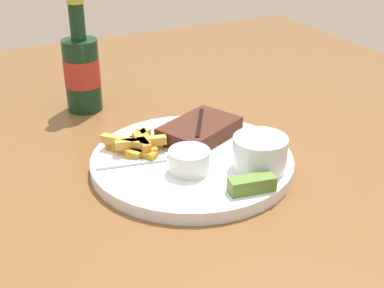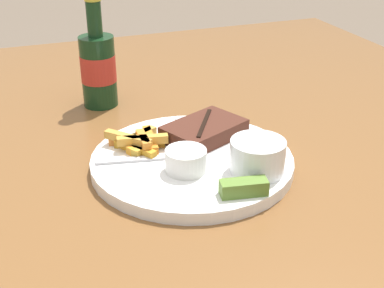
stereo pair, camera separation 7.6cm
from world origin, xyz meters
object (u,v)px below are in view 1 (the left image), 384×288
object	(u,v)px
coleslaw_cup	(260,151)
dinner_plate	(192,162)
beer_bottle	(82,70)
pickle_spear	(252,184)
knife_utensil	(185,144)
steak_portion	(200,130)
dipping_sauce_cup	(189,160)
fork_utensil	(139,162)

from	to	relation	value
coleslaw_cup	dinner_plate	bearing A→B (deg)	133.89
dinner_plate	beer_bottle	world-z (taller)	beer_bottle
pickle_spear	knife_utensil	bearing A→B (deg)	97.57
steak_portion	coleslaw_cup	size ratio (longest dim) A/B	1.88
dipping_sauce_cup	fork_utensil	distance (m)	0.08
dinner_plate	pickle_spear	size ratio (longest dim) A/B	4.60
fork_utensil	knife_utensil	bearing A→B (deg)	25.40
steak_portion	dipping_sauce_cup	size ratio (longest dim) A/B	2.49
dipping_sauce_cup	knife_utensil	size ratio (longest dim) A/B	0.35
dinner_plate	steak_portion	bearing A→B (deg)	52.89
coleslaw_cup	knife_utensil	distance (m)	0.13
dipping_sauce_cup	beer_bottle	xyz separation A→B (m)	(-0.05, 0.32, 0.04)
steak_portion	pickle_spear	xyz separation A→B (m)	(-0.01, -0.17, -0.00)
fork_utensil	beer_bottle	world-z (taller)	beer_bottle
steak_portion	dipping_sauce_cup	xyz separation A→B (m)	(-0.06, -0.09, 0.01)
coleslaw_cup	fork_utensil	distance (m)	0.17
dipping_sauce_cup	steak_portion	bearing A→B (deg)	55.01
fork_utensil	steak_portion	bearing A→B (deg)	29.02
dipping_sauce_cup	fork_utensil	size ratio (longest dim) A/B	0.43
beer_bottle	knife_utensil	bearing A→B (deg)	-71.64
pickle_spear	beer_bottle	xyz separation A→B (m)	(-0.10, 0.40, 0.05)
dinner_plate	pickle_spear	distance (m)	0.12
beer_bottle	pickle_spear	bearing A→B (deg)	-75.69
coleslaw_cup	beer_bottle	size ratio (longest dim) A/B	0.36
coleslaw_cup	dipping_sauce_cup	xyz separation A→B (m)	(-0.09, 0.04, -0.01)
knife_utensil	beer_bottle	bearing A→B (deg)	31.61
dipping_sauce_cup	coleslaw_cup	bearing A→B (deg)	-21.42
pickle_spear	fork_utensil	distance (m)	0.17
pickle_spear	dipping_sauce_cup	bearing A→B (deg)	120.07
dipping_sauce_cup	knife_utensil	bearing A→B (deg)	68.78
coleslaw_cup	dipping_sauce_cup	distance (m)	0.10
steak_portion	beer_bottle	size ratio (longest dim) A/B	0.69
pickle_spear	beer_bottle	bearing A→B (deg)	104.31
dinner_plate	knife_utensil	world-z (taller)	knife_utensil
steak_portion	knife_utensil	distance (m)	0.04
steak_portion	coleslaw_cup	xyz separation A→B (m)	(0.03, -0.12, 0.01)
dinner_plate	coleslaw_cup	world-z (taller)	coleslaw_cup
coleslaw_cup	knife_utensil	world-z (taller)	coleslaw_cup
fork_utensil	knife_utensil	size ratio (longest dim) A/B	0.81
steak_portion	pickle_spear	bearing A→B (deg)	-94.38
coleslaw_cup	knife_utensil	bearing A→B (deg)	120.54
dinner_plate	pickle_spear	bearing A→B (deg)	-77.63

